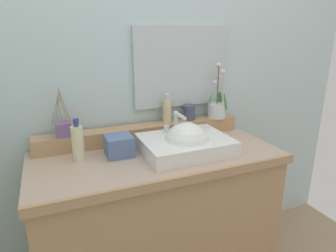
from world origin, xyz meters
The scene contains 11 objects.
wall_back centered at (0.00, 0.39, 1.28)m, with size 2.99×0.20×2.56m, color silver.
vanity_cabinet centered at (0.00, 0.00, 0.42)m, with size 1.25×0.57×0.84m.
back_ledge centered at (0.00, 0.22, 0.87)m, with size 1.17×0.11×0.09m, color tan.
sink_basin centered at (0.14, -0.04, 0.87)m, with size 0.44×0.34×0.27m.
potted_plant centered at (0.47, 0.20, 0.99)m, with size 0.12×0.12×0.33m.
soap_dispenser centered at (0.15, 0.23, 0.99)m, with size 0.05×0.05×0.17m.
tumbler_cup centered at (0.30, 0.23, 0.96)m, with size 0.07×0.07×0.09m, color #3E465F.
reed_diffuser centered at (-0.43, 0.21, 0.96)m, with size 0.10×0.10×0.25m.
lotion_bottle centered at (-0.37, 0.07, 0.92)m, with size 0.06×0.06×0.21m.
tissue_box centered at (-0.18, 0.05, 0.88)m, with size 0.13×0.13×0.10m, color #566E9F.
mirror centered at (0.26, 0.28, 1.23)m, with size 0.58×0.02×0.46m, color silver.
Camera 1 is at (-0.48, -1.31, 1.42)m, focal length 31.59 mm.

